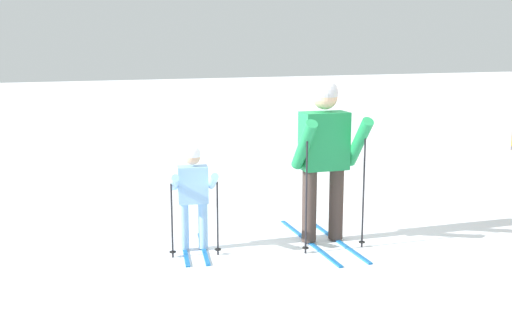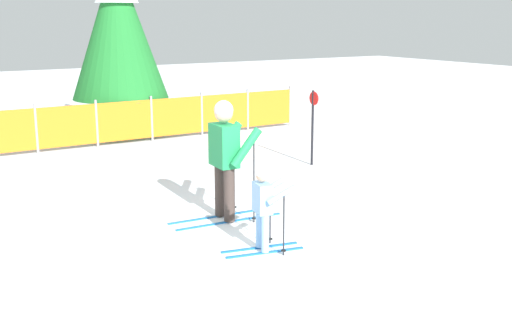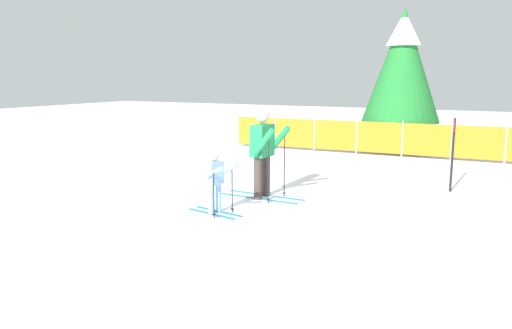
# 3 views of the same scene
# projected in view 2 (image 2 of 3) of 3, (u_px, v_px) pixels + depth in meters

# --- Properties ---
(ground_plane) EXTENTS (60.00, 60.00, 0.00)m
(ground_plane) POSITION_uv_depth(u_px,v_px,m) (217.00, 225.00, 9.60)
(ground_plane) COLOR white
(skier_adult) EXTENTS (1.76, 0.80, 1.84)m
(skier_adult) POSITION_uv_depth(u_px,v_px,m) (225.00, 149.00, 9.63)
(skier_adult) COLOR #1966B2
(skier_adult) RESTS_ON ground_plane
(skier_child) EXTENTS (1.11, 0.55, 1.16)m
(skier_child) POSITION_uv_depth(u_px,v_px,m) (264.00, 202.00, 8.40)
(skier_child) COLOR #1966B2
(skier_child) RESTS_ON ground_plane
(safety_fence) EXTENTS (9.88, 0.26, 1.12)m
(safety_fence) POSITION_uv_depth(u_px,v_px,m) (125.00, 121.00, 15.56)
(safety_fence) COLOR gray
(safety_fence) RESTS_ON ground_plane
(conifer_far) EXTENTS (2.45, 2.45, 4.55)m
(conifer_far) POSITION_uv_depth(u_px,v_px,m) (118.00, 25.00, 16.24)
(conifer_far) COLOR #4C3823
(conifer_far) RESTS_ON ground_plane
(trail_marker) EXTENTS (0.05, 0.28, 1.56)m
(trail_marker) POSITION_uv_depth(u_px,v_px,m) (313.00, 120.00, 13.25)
(trail_marker) COLOR black
(trail_marker) RESTS_ON ground_plane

